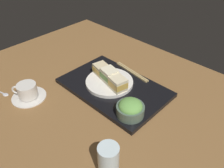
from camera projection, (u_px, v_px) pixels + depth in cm
name	position (u px, v px, depth cm)	size (l,w,h in cm)	color
ground_plane	(106.00, 99.00, 97.31)	(140.00, 100.00, 3.00)	brown
serving_tray	(114.00, 87.00, 99.87)	(44.78, 29.14, 1.79)	black
sandwich_plate	(109.00, 82.00, 100.28)	(20.58, 20.58, 1.47)	white
sandwich_near	(118.00, 84.00, 93.79)	(7.62, 6.86, 5.31)	beige
sandwich_middle	(109.00, 75.00, 98.10)	(7.58, 6.98, 5.75)	#EFE5C1
sandwich_far	(101.00, 69.00, 102.94)	(7.84, 7.12, 4.44)	beige
salad_bowl	(130.00, 108.00, 83.77)	(10.38, 10.38, 6.46)	#4C6051
chopsticks_pair	(132.00, 72.00, 107.33)	(19.98, 3.99, 0.70)	tan
coffee_cup	(28.00, 92.00, 94.42)	(14.00, 14.00, 6.44)	silver
drinking_glass	(109.00, 161.00, 65.03)	(6.12, 6.12, 11.61)	silver
teaspoon	(3.00, 93.00, 97.78)	(10.70, 4.08, 0.80)	silver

